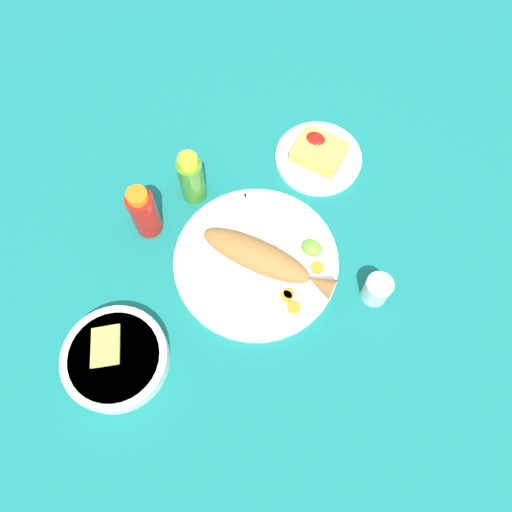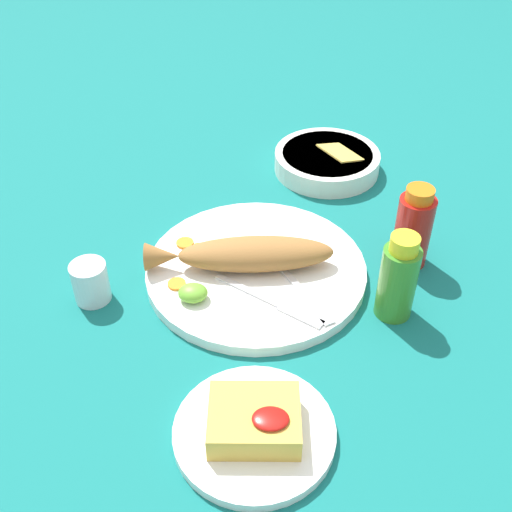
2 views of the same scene
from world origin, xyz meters
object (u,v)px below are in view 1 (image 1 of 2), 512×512
object	(u,v)px
fork_far	(264,222)
salt_cup	(376,290)
main_plate	(256,262)
fried_fish	(263,258)
fork_near	(241,224)
side_plate_fries	(319,159)
hot_sauce_bottle_red	(144,212)
guacamole_bowl	(115,358)
hot_sauce_bottle_green	(192,178)

from	to	relation	value
fork_far	salt_cup	bearing A→B (deg)	-152.06
main_plate	salt_cup	distance (m)	0.25
fork_far	salt_cup	distance (m)	0.27
fried_fish	fork_near	world-z (taller)	fried_fish
side_plate_fries	hot_sauce_bottle_red	bearing A→B (deg)	53.47
fried_fish	guacamole_bowl	xyz separation A→B (m)	(0.15, 0.31, -0.02)
hot_sauce_bottle_red	hot_sauce_bottle_green	distance (m)	0.12
salt_cup	side_plate_fries	xyz separation A→B (m)	(0.24, -0.24, -0.02)
hot_sauce_bottle_red	guacamole_bowl	size ratio (longest dim) A/B	0.69
fried_fish	salt_cup	bearing A→B (deg)	-169.58
main_plate	guacamole_bowl	world-z (taller)	guacamole_bowl
side_plate_fries	guacamole_bowl	distance (m)	0.62
main_plate	side_plate_fries	size ratio (longest dim) A/B	1.73
hot_sauce_bottle_green	fork_far	bearing A→B (deg)	-178.73
guacamole_bowl	hot_sauce_bottle_red	bearing A→B (deg)	-68.27
fork_near	guacamole_bowl	bearing A→B (deg)	141.34
fork_near	salt_cup	xyz separation A→B (m)	(-0.31, 0.00, 0.01)
main_plate	guacamole_bowl	size ratio (longest dim) A/B	1.71
fork_near	side_plate_fries	xyz separation A→B (m)	(-0.07, -0.24, -0.01)
fork_far	guacamole_bowl	world-z (taller)	guacamole_bowl
fried_fish	hot_sauce_bottle_green	size ratio (longest dim) A/B	2.09
hot_sauce_bottle_red	salt_cup	bearing A→B (deg)	-169.54
fork_far	hot_sauce_bottle_red	world-z (taller)	hot_sauce_bottle_red
guacamole_bowl	fried_fish	bearing A→B (deg)	-116.00
guacamole_bowl	fork_far	bearing A→B (deg)	-105.19
main_plate	guacamole_bowl	distance (m)	0.34
fried_fish	fork_near	size ratio (longest dim) A/B	1.71
fork_near	salt_cup	size ratio (longest dim) A/B	2.67
fried_fish	hot_sauce_bottle_green	distance (m)	0.23
fork_near	fork_far	bearing A→B (deg)	-82.98
salt_cup	main_plate	bearing A→B (deg)	12.60
fried_fish	hot_sauce_bottle_red	world-z (taller)	hot_sauce_bottle_red
fried_fish	fork_near	distance (m)	0.10
side_plate_fries	salt_cup	bearing A→B (deg)	134.91
fried_fish	fork_far	size ratio (longest dim) A/B	1.81
main_plate	fork_near	distance (m)	0.09
fried_fish	salt_cup	world-z (taller)	fried_fish
fork_near	guacamole_bowl	distance (m)	0.37
fork_near	hot_sauce_bottle_green	distance (m)	0.14
fork_far	hot_sauce_bottle_red	bearing A→B (deg)	63.50
hot_sauce_bottle_green	hot_sauce_bottle_red	bearing A→B (deg)	69.97
main_plate	fork_far	world-z (taller)	fork_far
main_plate	fried_fish	size ratio (longest dim) A/B	1.18
hot_sauce_bottle_red	side_plate_fries	xyz separation A→B (m)	(-0.25, -0.33, -0.06)
fried_fish	side_plate_fries	xyz separation A→B (m)	(0.01, -0.30, -0.04)
main_plate	fried_fish	bearing A→B (deg)	-177.15
hot_sauce_bottle_green	side_plate_fries	bearing A→B (deg)	-133.35
side_plate_fries	guacamole_bowl	xyz separation A→B (m)	(0.14, 0.60, 0.01)
fried_fish	hot_sauce_bottle_green	world-z (taller)	hot_sauce_bottle_green
main_plate	fork_far	xyz separation A→B (m)	(0.03, -0.08, 0.01)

